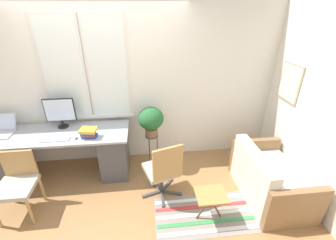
% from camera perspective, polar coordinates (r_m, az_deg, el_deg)
% --- Properties ---
extents(ground_plane, '(14.00, 14.00, 0.00)m').
position_cam_1_polar(ground_plane, '(3.67, -14.19, -15.76)').
color(ground_plane, '#9E7042').
extents(wall_back_with_window, '(9.00, 0.12, 2.70)m').
position_cam_1_polar(wall_back_with_window, '(3.67, -15.44, 8.84)').
color(wall_back_with_window, white).
rests_on(wall_back_with_window, ground_plane).
extents(wall_right_with_picture, '(0.08, 9.00, 2.70)m').
position_cam_1_polar(wall_right_with_picture, '(3.62, 30.99, 5.54)').
color(wall_right_with_picture, white).
rests_on(wall_right_with_picture, ground_plane).
extents(desk, '(2.08, 0.70, 0.76)m').
position_cam_1_polar(desk, '(3.87, -25.35, -7.60)').
color(desk, '#9EA3A8').
rests_on(desk, ground_plane).
extents(laptop, '(0.36, 0.38, 0.25)m').
position_cam_1_polar(laptop, '(4.11, -36.82, -2.09)').
color(laptop, '#B7B7BC').
rests_on(laptop, desk).
extents(monitor, '(0.44, 0.16, 0.47)m').
position_cam_1_polar(monitor, '(3.75, -25.74, 1.92)').
color(monitor, black).
rests_on(monitor, desk).
extents(keyboard, '(0.40, 0.12, 0.02)m').
position_cam_1_polar(keyboard, '(3.53, -26.86, -4.45)').
color(keyboard, silver).
rests_on(keyboard, desk).
extents(mouse, '(0.03, 0.06, 0.03)m').
position_cam_1_polar(mouse, '(3.43, -22.32, -4.24)').
color(mouse, slate).
rests_on(mouse, desk).
extents(book_stack, '(0.25, 0.20, 0.14)m').
position_cam_1_polar(book_stack, '(3.38, -19.52, -3.05)').
color(book_stack, '#2851B2').
rests_on(book_stack, desk).
extents(desk_chair_wooden, '(0.45, 0.46, 0.82)m').
position_cam_1_polar(desk_chair_wooden, '(3.49, -34.01, -13.05)').
color(desk_chair_wooden, '#B2844C').
rests_on(desk_chair_wooden, ground_plane).
extents(office_chair_swivel, '(0.58, 0.57, 0.91)m').
position_cam_1_polar(office_chair_swivel, '(3.11, -1.15, -12.53)').
color(office_chair_swivel, '#47474C').
rests_on(office_chair_swivel, ground_plane).
extents(couch_loveseat, '(0.75, 1.18, 0.74)m').
position_cam_1_polar(couch_loveseat, '(3.54, 24.15, -13.72)').
color(couch_loveseat, silver).
rests_on(couch_loveseat, ground_plane).
extents(plant_stand, '(0.21, 0.21, 0.58)m').
position_cam_1_polar(plant_stand, '(3.68, -4.16, -5.06)').
color(plant_stand, '#333338').
rests_on(plant_stand, ground_plane).
extents(potted_plant, '(0.40, 0.40, 0.48)m').
position_cam_1_polar(potted_plant, '(3.50, -4.36, 0.12)').
color(potted_plant, brown).
rests_on(potted_plant, plant_stand).
extents(floor_rug_striped, '(1.33, 0.69, 0.01)m').
position_cam_1_polar(floor_rug_striped, '(3.23, 9.53, -22.47)').
color(floor_rug_striped, gray).
rests_on(floor_rug_striped, ground_plane).
extents(folding_stool, '(0.38, 0.32, 0.41)m').
position_cam_1_polar(folding_stool, '(2.94, 10.83, -18.56)').
color(folding_stool, olive).
rests_on(folding_stool, ground_plane).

